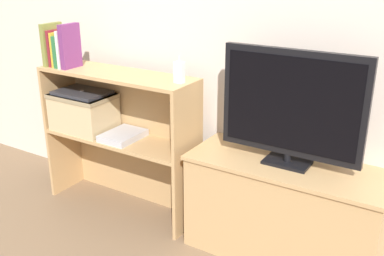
% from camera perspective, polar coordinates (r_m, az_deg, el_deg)
% --- Properties ---
extents(ground_plane, '(16.00, 16.00, 0.00)m').
position_cam_1_polar(ground_plane, '(2.57, -1.77, -14.20)').
color(ground_plane, brown).
extents(wall_back, '(10.00, 0.05, 2.40)m').
position_cam_1_polar(wall_back, '(2.48, 3.35, 14.36)').
color(wall_back, beige).
rests_on(wall_back, ground_plane).
extents(tv_stand, '(0.99, 0.40, 0.53)m').
position_cam_1_polar(tv_stand, '(2.38, 11.49, -10.23)').
color(tv_stand, tan).
rests_on(tv_stand, ground_plane).
extents(tv, '(0.69, 0.14, 0.56)m').
position_cam_1_polar(tv, '(2.15, 12.52, 2.76)').
color(tv, black).
rests_on(tv, tv_stand).
extents(bookshelf_lower_tier, '(0.99, 0.29, 0.47)m').
position_cam_1_polar(bookshelf_lower_tier, '(2.84, -8.17, -3.96)').
color(bookshelf_lower_tier, tan).
rests_on(bookshelf_lower_tier, ground_plane).
extents(bookshelf_upper_tier, '(0.99, 0.29, 0.40)m').
position_cam_1_polar(bookshelf_upper_tier, '(2.69, -8.66, 4.35)').
color(bookshelf_upper_tier, tan).
rests_on(bookshelf_upper_tier, bookshelf_lower_tier).
extents(book_olive, '(0.03, 0.15, 0.25)m').
position_cam_1_polar(book_olive, '(2.87, -17.31, 10.12)').
color(book_olive, olive).
rests_on(book_olive, bookshelf_upper_tier).
extents(book_maroon, '(0.02, 0.12, 0.22)m').
position_cam_1_polar(book_maroon, '(2.85, -16.88, 9.73)').
color(book_maroon, maroon).
rests_on(book_maroon, bookshelf_upper_tier).
extents(book_mustard, '(0.02, 0.13, 0.20)m').
position_cam_1_polar(book_mustard, '(2.83, -16.52, 9.58)').
color(book_mustard, gold).
rests_on(book_mustard, bookshelf_upper_tier).
extents(book_forest, '(0.04, 0.14, 0.19)m').
position_cam_1_polar(book_forest, '(2.81, -16.02, 9.37)').
color(book_forest, '#286638').
rests_on(book_forest, bookshelf_upper_tier).
extents(book_ivory, '(0.02, 0.15, 0.22)m').
position_cam_1_polar(book_ivory, '(2.79, -15.63, 9.67)').
color(book_ivory, silver).
rests_on(book_ivory, bookshelf_upper_tier).
extents(book_plum, '(0.03, 0.14, 0.26)m').
position_cam_1_polar(book_plum, '(2.76, -15.21, 10.00)').
color(book_plum, '#6B2D66').
rests_on(book_plum, bookshelf_upper_tier).
extents(baby_monitor, '(0.05, 0.03, 0.14)m').
position_cam_1_polar(baby_monitor, '(2.34, -1.63, 7.09)').
color(baby_monitor, white).
rests_on(baby_monitor, bookshelf_upper_tier).
extents(storage_basket_left, '(0.38, 0.26, 0.23)m').
position_cam_1_polar(storage_basket_left, '(2.85, -13.59, 2.18)').
color(storage_basket_left, tan).
rests_on(storage_basket_left, bookshelf_lower_tier).
extents(laptop, '(0.32, 0.23, 0.02)m').
position_cam_1_polar(laptop, '(2.82, -13.79, 4.40)').
color(laptop, '#2D2D33').
rests_on(laptop, storage_basket_left).
extents(magazine_stack, '(0.19, 0.25, 0.04)m').
position_cam_1_polar(magazine_stack, '(2.70, -8.76, -0.96)').
color(magazine_stack, '#B2B2B7').
rests_on(magazine_stack, bookshelf_lower_tier).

